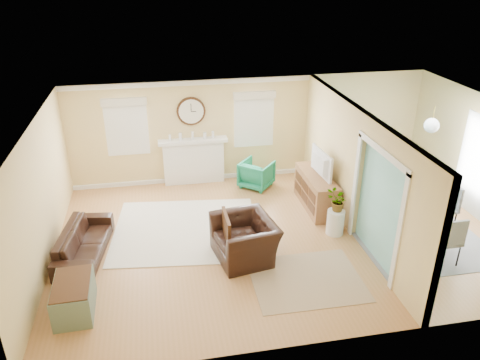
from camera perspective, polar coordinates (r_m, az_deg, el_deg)
name	(u,v)px	position (r m, az deg, el deg)	size (l,w,h in m)	color
floor	(281,235)	(9.79, 4.97, -6.72)	(9.00, 9.00, 0.00)	#AC7743
wall_back	(251,129)	(11.86, 1.39, 6.29)	(9.00, 0.02, 2.60)	#E8CD7C
wall_front	(341,270)	(6.73, 12.19, -10.66)	(9.00, 0.02, 2.60)	#E8CD7C
wall_left	(40,199)	(9.11, -23.16, -2.09)	(0.02, 6.00, 2.60)	#E8CD7C
ceiling	(286,115)	(8.69, 5.61, 7.94)	(9.00, 6.00, 0.02)	white
partition	(351,165)	(9.87, 13.33, 1.85)	(0.17, 6.00, 2.60)	#E8CD7C
fireplace	(194,160)	(11.80, -5.67, 2.40)	(1.70, 0.30, 1.17)	white
wall_clock	(191,111)	(11.45, -5.98, 8.34)	(0.70, 0.07, 0.70)	#3E2210
window_left	(126,123)	(11.48, -13.71, 6.79)	(1.05, 0.13, 1.42)	white
window_right	(254,115)	(11.71, 1.70, 7.88)	(1.05, 0.13, 1.42)	white
pendant	(432,125)	(10.04, 22.31, 6.17)	(0.30, 0.30, 0.55)	gold
rug_cream	(186,230)	(9.99, -6.63, -6.02)	(2.97, 2.58, 0.02)	beige
rug_jute	(306,279)	(8.62, 8.10, -11.91)	(1.94, 1.59, 0.01)	tan
rug_grey	(410,230)	(10.53, 19.98, -5.79)	(2.51, 3.13, 0.01)	gray
sofa	(84,242)	(9.51, -18.49, -7.18)	(1.91, 0.75, 0.56)	black
eames_chair	(245,239)	(8.90, 0.60, -7.22)	(1.21, 1.05, 0.78)	black
green_chair	(257,174)	(11.62, 2.03, 0.73)	(0.72, 0.74, 0.67)	#168359
trunk	(74,297)	(8.18, -19.59, -13.28)	(0.62, 0.99, 0.56)	slate
credenza	(316,191)	(10.76, 9.25, -1.36)	(0.55, 1.61, 0.80)	#9A6B41
tv	(317,163)	(10.47, 9.42, 2.00)	(1.01, 0.13, 0.58)	black
garden_stool	(335,222)	(9.88, 11.54, -5.06)	(0.36, 0.36, 0.53)	white
potted_plant	(337,201)	(9.64, 11.79, -2.54)	(0.41, 0.36, 0.46)	#337F33
dining_table	(412,219)	(10.39, 20.21, -4.44)	(1.66, 0.92, 0.58)	#3E2210
dining_chair_n	(385,186)	(11.12, 17.22, -0.71)	(0.44, 0.44, 0.86)	gray
dining_chair_s	(448,235)	(9.45, 23.97, -6.19)	(0.46, 0.46, 1.00)	gray
dining_chair_w	(381,211)	(9.93, 16.84, -3.65)	(0.50, 0.50, 0.93)	white
dining_chair_e	(445,204)	(10.58, 23.72, -2.69)	(0.45, 0.45, 1.00)	gray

